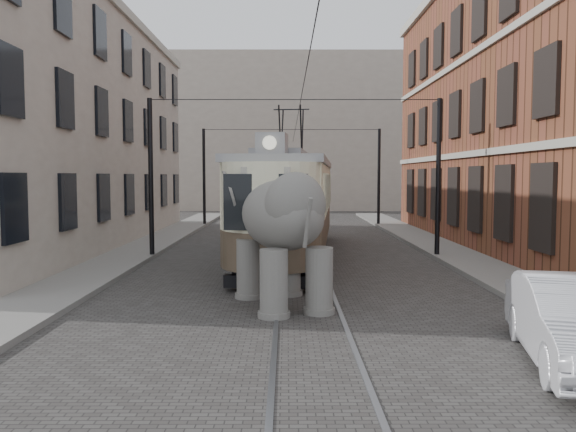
{
  "coord_description": "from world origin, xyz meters",
  "views": [
    {
      "loc": [
        -0.5,
        -15.74,
        3.12
      ],
      "look_at": [
        -0.46,
        -1.11,
        2.1
      ],
      "focal_mm": 36.08,
      "sensor_mm": 36.0,
      "label": 1
    }
  ],
  "objects": [
    {
      "name": "stucco_building",
      "position": [
        -11.0,
        10.0,
        5.0
      ],
      "size": [
        7.0,
        24.0,
        10.0
      ],
      "primitive_type": "cube",
      "color": "#A09284",
      "rests_on": "ground"
    },
    {
      "name": "sidewalk_left",
      "position": [
        -6.5,
        0.0,
        0.07
      ],
      "size": [
        2.0,
        60.0,
        0.15
      ],
      "primitive_type": "cube",
      "color": "slate",
      "rests_on": "ground"
    },
    {
      "name": "parked_car",
      "position": [
        4.24,
        -6.42,
        0.72
      ],
      "size": [
        2.38,
        4.6,
        1.44
      ],
      "primitive_type": "imported",
      "rotation": [
        0.0,
        0.0,
        -0.2
      ],
      "color": "silver",
      "rests_on": "ground"
    },
    {
      "name": "tram",
      "position": [
        -0.32,
        6.6,
        2.85
      ],
      "size": [
        4.27,
        14.59,
        5.71
      ],
      "primitive_type": null,
      "rotation": [
        0.0,
        0.0,
        -0.09
      ],
      "color": "beige",
      "rests_on": "ground"
    },
    {
      "name": "tram_rails",
      "position": [
        0.0,
        0.0,
        0.01
      ],
      "size": [
        1.54,
        80.0,
        0.02
      ],
      "primitive_type": null,
      "color": "slate",
      "rests_on": "ground"
    },
    {
      "name": "catenary",
      "position": [
        -0.2,
        5.0,
        3.0
      ],
      "size": [
        11.0,
        30.2,
        6.0
      ],
      "primitive_type": null,
      "color": "black",
      "rests_on": "ground"
    },
    {
      "name": "ground",
      "position": [
        0.0,
        0.0,
        0.0
      ],
      "size": [
        120.0,
        120.0,
        0.0
      ],
      "primitive_type": "plane",
      "color": "#403D3B"
    },
    {
      "name": "elephant",
      "position": [
        -0.61,
        -1.98,
        1.68
      ],
      "size": [
        4.62,
        6.17,
        3.36
      ],
      "primitive_type": null,
      "rotation": [
        0.0,
        0.0,
        0.33
      ],
      "color": "slate",
      "rests_on": "ground"
    },
    {
      "name": "brick_building",
      "position": [
        11.0,
        9.0,
        6.0
      ],
      "size": [
        8.0,
        26.0,
        12.0
      ],
      "primitive_type": "cube",
      "color": "brown",
      "rests_on": "ground"
    },
    {
      "name": "sidewalk_right",
      "position": [
        6.0,
        0.0,
        0.07
      ],
      "size": [
        2.0,
        60.0,
        0.15
      ],
      "primitive_type": "cube",
      "color": "slate",
      "rests_on": "ground"
    },
    {
      "name": "distant_block",
      "position": [
        0.0,
        40.0,
        7.0
      ],
      "size": [
        28.0,
        10.0,
        14.0
      ],
      "primitive_type": "cube",
      "color": "#A09284",
      "rests_on": "ground"
    }
  ]
}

